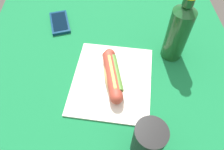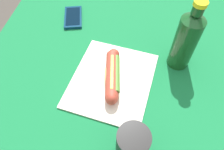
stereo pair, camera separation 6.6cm
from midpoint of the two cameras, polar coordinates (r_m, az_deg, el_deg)
The scene contains 7 objects.
ground_plane at distance 1.39m, azimuth 1.51°, elevation -17.13°, with size 6.00×6.00×0.00m, color #47423D.
dining_table at distance 0.83m, azimuth 2.44°, elevation -3.35°, with size 1.12×0.92×0.76m.
paper_wrapper at distance 0.68m, azimuth 2.76°, elevation -1.52°, with size 0.29×0.25×0.01m, color silver.
hot_dog at distance 0.65m, azimuth 2.95°, elevation -0.17°, with size 0.21×0.07×0.05m.
cell_phone at distance 0.89m, azimuth -8.50°, elevation 15.28°, with size 0.14×0.10×0.01m.
soda_bottle at distance 0.69m, azimuth 22.22°, elevation 8.71°, with size 0.07×0.07×0.24m.
drinking_cup at distance 0.53m, azimuth 9.23°, elevation -19.01°, with size 0.08×0.08×0.13m, color black.
Camera 2 is at (0.44, 0.06, 1.32)m, focal length 33.34 mm.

